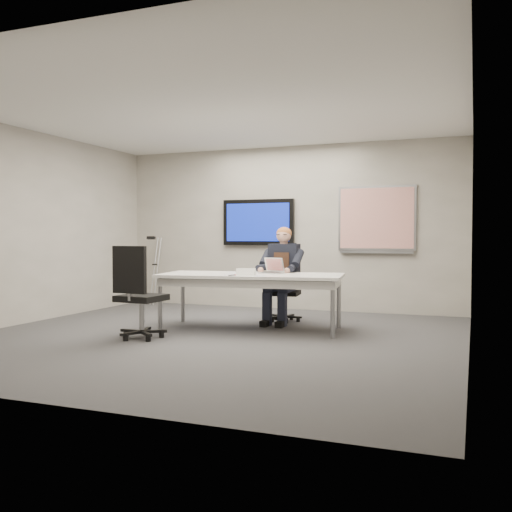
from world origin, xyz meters
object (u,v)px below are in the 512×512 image
(office_chair_far, at_px, (285,301))
(laptop, at_px, (273,269))
(office_chair_near, at_px, (139,310))
(conference_table, at_px, (251,280))
(seated_person, at_px, (280,285))

(office_chair_far, xyz_separation_m, laptop, (0.03, -0.66, 0.50))
(office_chair_near, height_order, laptop, office_chair_near)
(laptop, bearing_deg, conference_table, -118.07)
(office_chair_far, bearing_deg, laptop, -93.76)
(conference_table, height_order, office_chair_far, office_chair_far)
(office_chair_far, xyz_separation_m, office_chair_near, (-1.21, -2.06, 0.06))
(conference_table, xyz_separation_m, seated_person, (0.19, 0.65, -0.10))
(office_chair_far, distance_m, seated_person, 0.36)
(conference_table, height_order, laptop, laptop)
(seated_person, bearing_deg, laptop, -88.27)
(office_chair_near, bearing_deg, conference_table, -127.92)
(conference_table, distance_m, office_chair_near, 1.57)
(office_chair_near, bearing_deg, laptop, -128.24)
(office_chair_far, relative_size, laptop, 2.77)
(seated_person, height_order, laptop, seated_person)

